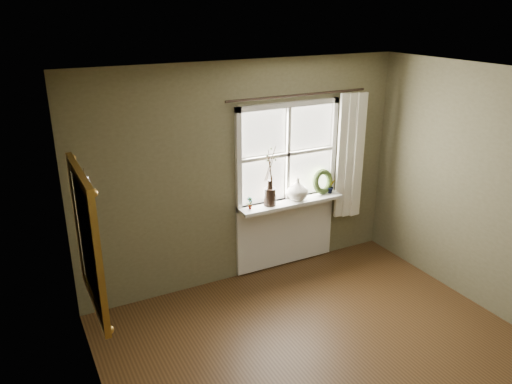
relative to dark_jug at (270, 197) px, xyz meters
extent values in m
plane|color=silver|center=(-0.25, -2.12, 1.57)|extent=(4.50, 4.50, 0.00)
cube|color=brown|center=(-0.25, 0.18, 0.27)|extent=(4.00, 0.10, 2.60)
cube|color=brown|center=(-2.30, -2.12, 0.27)|extent=(0.10, 4.50, 2.60)
cube|color=silver|center=(0.30, 0.10, -0.14)|extent=(1.36, 0.06, 0.06)
cube|color=silver|center=(0.30, 0.10, 1.04)|extent=(1.36, 0.06, 0.06)
cube|color=silver|center=(-0.35, 0.10, 0.45)|extent=(0.06, 0.06, 1.24)
cube|color=silver|center=(0.95, 0.10, 0.45)|extent=(0.06, 0.06, 1.24)
cube|color=silver|center=(0.30, 0.10, 0.45)|extent=(1.24, 0.05, 0.04)
cube|color=silver|center=(0.30, 0.10, 0.45)|extent=(0.04, 0.05, 1.12)
cube|color=white|center=(-0.03, 0.12, 0.75)|extent=(0.59, 0.01, 0.53)
cube|color=white|center=(0.62, 0.12, 0.75)|extent=(0.59, 0.01, 0.53)
cube|color=white|center=(-0.03, 0.12, 0.16)|extent=(0.59, 0.01, 0.53)
cube|color=white|center=(0.62, 0.12, 0.16)|extent=(0.59, 0.01, 0.53)
cube|color=silver|center=(0.30, 0.00, -0.13)|extent=(1.36, 0.26, 0.04)
cube|color=silver|center=(0.30, 0.11, -0.57)|extent=(1.36, 0.04, 0.88)
cylinder|color=black|center=(0.00, 0.00, 0.00)|extent=(0.17, 0.17, 0.21)
imported|color=beige|center=(0.38, 0.00, 0.03)|extent=(0.34, 0.34, 0.27)
torus|color=#33451E|center=(0.77, 0.04, 0.02)|extent=(0.34, 0.20, 0.33)
imported|color=#33451E|center=(-0.26, 0.00, -0.03)|extent=(0.09, 0.06, 0.15)
imported|color=#33451E|center=(0.88, 0.00, -0.02)|extent=(0.10, 0.09, 0.18)
cube|color=beige|center=(1.14, 0.01, 0.34)|extent=(0.36, 0.12, 1.59)
cylinder|color=black|center=(0.40, 0.05, 1.15)|extent=(1.84, 0.03, 0.03)
cube|color=white|center=(-2.22, -1.02, 0.37)|extent=(0.02, 0.83, 1.02)
cube|color=#B07F34|center=(-2.21, -1.02, 0.92)|extent=(0.05, 1.00, 0.09)
cube|color=#B07F34|center=(-2.21, -1.02, -0.18)|extent=(0.05, 1.00, 0.09)
cube|color=#B07F34|center=(-2.21, -1.48, 0.37)|extent=(0.05, 0.09, 1.02)
cube|color=#B07F34|center=(-2.21, -0.56, 0.37)|extent=(0.05, 0.09, 1.02)
sphere|color=silver|center=(-2.16, -1.05, 0.87)|extent=(0.04, 0.04, 0.04)
sphere|color=silver|center=(-2.16, -1.02, 0.83)|extent=(0.04, 0.04, 0.04)
sphere|color=silver|center=(-2.16, -0.99, 0.88)|extent=(0.04, 0.04, 0.04)
camera|label=1|loc=(-2.67, -4.78, 2.12)|focal=35.00mm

